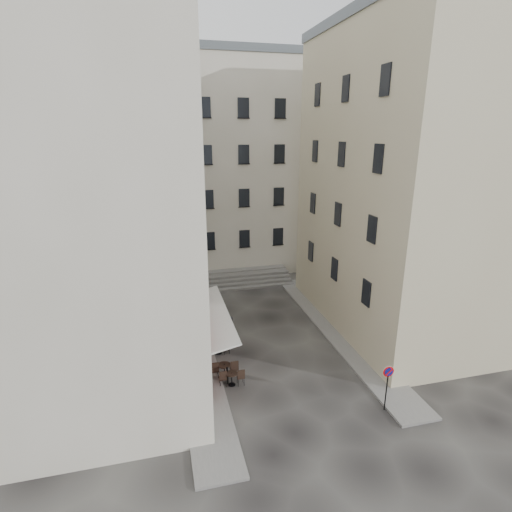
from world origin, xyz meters
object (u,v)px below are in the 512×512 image
object	(u,v)px
no_parking_sign	(388,380)
pedestrian	(230,330)
bistro_table_a	(232,377)
bistro_table_b	(224,369)

from	to	relation	value
no_parking_sign	pedestrian	world-z (taller)	no_parking_sign
bistro_table_a	pedestrian	world-z (taller)	pedestrian
pedestrian	no_parking_sign	bearing A→B (deg)	91.68
no_parking_sign	bistro_table_b	bearing A→B (deg)	151.17
no_parking_sign	bistro_table_a	xyz separation A→B (m)	(-6.48, 3.54, -1.16)
bistro_table_b	pedestrian	size ratio (longest dim) A/B	0.79
bistro_table_a	bistro_table_b	distance (m)	0.76
bistro_table_a	pedestrian	distance (m)	4.18
no_parking_sign	bistro_table_b	world-z (taller)	no_parking_sign
no_parking_sign	bistro_table_a	distance (m)	7.47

